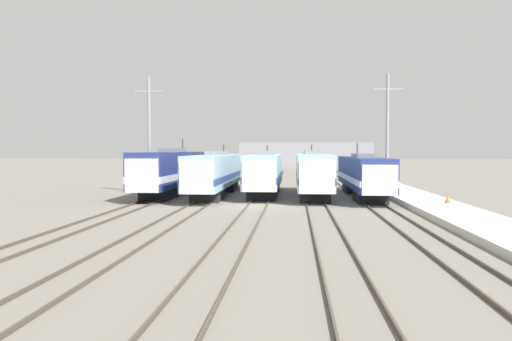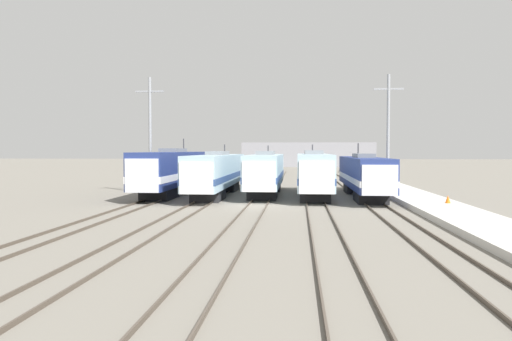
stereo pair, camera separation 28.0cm
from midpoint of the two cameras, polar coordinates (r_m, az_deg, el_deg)
ground_plane at (r=38.01m, az=0.41°, el=-4.02°), size 400.00×400.00×0.00m
rail_pair_far_left at (r=39.69m, az=-12.51°, el=-3.70°), size 1.50×120.00×0.15m
rail_pair_center_left at (r=38.60m, az=-6.19°, el=-3.83°), size 1.51×120.00×0.15m
rail_pair_center at (r=38.00m, az=0.41°, el=-3.91°), size 1.51×120.00×0.15m
rail_pair_center_right at (r=37.92m, az=7.13°, el=-3.94°), size 1.51×120.00×0.15m
rail_pair_far_right at (r=38.36m, az=13.79°, el=-3.92°), size 1.50×120.00×0.15m
locomotive_far_left at (r=47.97m, az=-9.40°, el=-0.04°), size 2.91×19.65×5.40m
locomotive_center_left at (r=46.24m, az=-4.32°, el=-0.25°), size 2.80×19.99×4.80m
locomotive_center at (r=46.80m, az=1.26°, el=-0.21°), size 2.90×17.04×4.69m
locomotive_center_right at (r=44.79m, az=6.78°, el=-0.30°), size 2.91×16.32×4.75m
locomotive_far_right at (r=45.21m, az=12.41°, el=-0.48°), size 2.81×18.24×4.89m
catenary_tower_left at (r=48.54m, az=-11.85°, el=4.24°), size 2.72×0.28×11.12m
catenary_tower_right at (r=47.24m, az=15.03°, el=4.27°), size 2.72×0.28×11.12m
platform at (r=39.18m, az=19.67°, el=-3.68°), size 4.00×120.00×0.40m
traffic_cone at (r=38.51m, az=21.28°, el=-3.08°), size 0.39×0.39×0.57m
depot_building at (r=132.01m, az=5.99°, el=1.84°), size 33.44×14.55×6.13m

